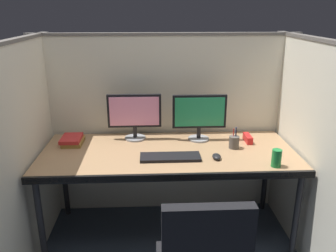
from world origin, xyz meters
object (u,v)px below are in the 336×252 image
(monitor_left, at_px, (134,114))
(book_stack, at_px, (72,140))
(monitor_right, at_px, (199,114))
(keyboard_main, at_px, (170,157))
(red_stapler, at_px, (248,138))
(computer_mouse, at_px, (217,157))
(pen_cup, at_px, (234,142))
(desk, at_px, (168,157))
(soda_can, at_px, (276,158))

(monitor_left, xyz_separation_m, book_stack, (-0.49, -0.09, -0.19))
(monitor_right, distance_m, keyboard_main, 0.49)
(red_stapler, bearing_deg, book_stack, 179.05)
(monitor_right, xyz_separation_m, computer_mouse, (0.08, -0.38, -0.20))
(monitor_left, bearing_deg, computer_mouse, -35.64)
(monitor_right, bearing_deg, monitor_left, 175.26)
(book_stack, bearing_deg, pen_cup, -6.83)
(red_stapler, height_order, pen_cup, pen_cup)
(keyboard_main, distance_m, pen_cup, 0.53)
(monitor_left, xyz_separation_m, pen_cup, (0.76, -0.24, -0.17))
(computer_mouse, height_order, pen_cup, pen_cup)
(desk, distance_m, computer_mouse, 0.37)
(monitor_left, xyz_separation_m, keyboard_main, (0.27, -0.41, -0.20))
(keyboard_main, bearing_deg, computer_mouse, -3.45)
(red_stapler, height_order, soda_can, soda_can)
(keyboard_main, height_order, soda_can, soda_can)
(desk, height_order, keyboard_main, keyboard_main)
(desk, xyz_separation_m, red_stapler, (0.65, 0.17, 0.08))
(monitor_left, height_order, red_stapler, monitor_left)
(red_stapler, bearing_deg, computer_mouse, -134.33)
(computer_mouse, distance_m, pen_cup, 0.26)
(keyboard_main, xyz_separation_m, soda_can, (0.71, -0.16, 0.05))
(computer_mouse, relative_size, red_stapler, 0.64)
(soda_can, bearing_deg, red_stapler, 98.28)
(red_stapler, xyz_separation_m, book_stack, (-1.40, 0.02, 0.00))
(desk, height_order, red_stapler, red_stapler)
(monitor_left, bearing_deg, monitor_right, -4.74)
(keyboard_main, distance_m, red_stapler, 0.71)
(monitor_left, relative_size, book_stack, 2.01)
(book_stack, bearing_deg, soda_can, -18.31)
(monitor_right, distance_m, red_stapler, 0.44)
(pen_cup, distance_m, soda_can, 0.39)
(keyboard_main, distance_m, computer_mouse, 0.33)
(computer_mouse, height_order, soda_can, soda_can)
(desk, distance_m, book_stack, 0.78)
(pen_cup, bearing_deg, desk, -175.33)
(desk, bearing_deg, computer_mouse, -23.96)
(monitor_left, height_order, soda_can, monitor_left)
(desk, distance_m, keyboard_main, 0.14)
(monitor_left, relative_size, pen_cup, 2.62)
(desk, xyz_separation_m, book_stack, (-0.75, 0.19, 0.08))
(monitor_right, xyz_separation_m, soda_can, (0.45, -0.53, -0.15))
(monitor_right, xyz_separation_m, red_stapler, (0.39, -0.07, -0.19))
(monitor_right, relative_size, computer_mouse, 4.48)
(soda_can, height_order, book_stack, soda_can)
(keyboard_main, bearing_deg, monitor_left, 123.19)
(computer_mouse, relative_size, book_stack, 0.45)
(soda_can, bearing_deg, desk, 157.67)
(red_stapler, xyz_separation_m, soda_can, (0.07, -0.46, 0.03))
(soda_can, xyz_separation_m, book_stack, (-1.46, 0.48, -0.03))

